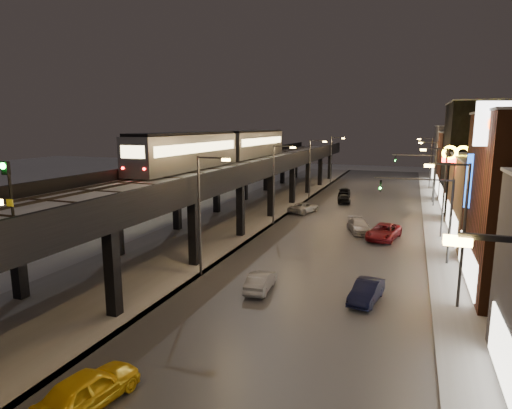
% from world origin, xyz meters
% --- Properties ---
extents(ground, '(220.00, 220.00, 0.00)m').
position_xyz_m(ground, '(0.00, 0.00, 0.00)').
color(ground, silver).
extents(road_surface, '(17.00, 120.00, 0.06)m').
position_xyz_m(road_surface, '(7.50, 35.00, 0.03)').
color(road_surface, '#46474D').
rests_on(road_surface, ground).
extents(sidewalk_right, '(4.00, 120.00, 0.14)m').
position_xyz_m(sidewalk_right, '(17.50, 35.00, 0.07)').
color(sidewalk_right, '#9FA1A8').
rests_on(sidewalk_right, ground).
extents(under_viaduct_pavement, '(11.00, 120.00, 0.06)m').
position_xyz_m(under_viaduct_pavement, '(-6.00, 35.00, 0.03)').
color(under_viaduct_pavement, '#9FA1A8').
rests_on(under_viaduct_pavement, ground).
extents(elevated_viaduct, '(9.00, 100.00, 6.30)m').
position_xyz_m(elevated_viaduct, '(-6.00, 31.84, 5.62)').
color(elevated_viaduct, black).
rests_on(elevated_viaduct, ground).
extents(viaduct_trackbed, '(8.40, 100.00, 0.32)m').
position_xyz_m(viaduct_trackbed, '(-6.01, 31.97, 6.39)').
color(viaduct_trackbed, '#B2B7C1').
rests_on(viaduct_trackbed, elevated_viaduct).
extents(viaduct_parapet_streetside, '(0.30, 100.00, 1.10)m').
position_xyz_m(viaduct_parapet_streetside, '(-1.65, 32.00, 6.85)').
color(viaduct_parapet_streetside, black).
rests_on(viaduct_parapet_streetside, elevated_viaduct).
extents(viaduct_parapet_far, '(0.30, 100.00, 1.10)m').
position_xyz_m(viaduct_parapet_far, '(-10.35, 32.00, 6.85)').
color(viaduct_parapet_far, black).
rests_on(viaduct_parapet_far, elevated_viaduct).
extents(building_d, '(12.20, 13.20, 14.16)m').
position_xyz_m(building_d, '(23.99, 48.00, 7.08)').
color(building_d, black).
rests_on(building_d, ground).
extents(building_e, '(12.20, 12.20, 10.16)m').
position_xyz_m(building_e, '(23.99, 62.00, 5.08)').
color(building_e, '#56261D').
rests_on(building_e, ground).
extents(building_f, '(12.20, 16.20, 11.16)m').
position_xyz_m(building_f, '(23.99, 76.00, 5.58)').
color(building_f, '#47464E').
rests_on(building_f, ground).
extents(streetlight_left_1, '(2.57, 0.28, 9.00)m').
position_xyz_m(streetlight_left_1, '(-0.43, 13.00, 5.24)').
color(streetlight_left_1, '#38383A').
rests_on(streetlight_left_1, ground).
extents(streetlight_right_1, '(2.56, 0.28, 9.00)m').
position_xyz_m(streetlight_right_1, '(16.73, 13.00, 5.24)').
color(streetlight_right_1, '#38383A').
rests_on(streetlight_right_1, ground).
extents(streetlight_left_2, '(2.57, 0.28, 9.00)m').
position_xyz_m(streetlight_left_2, '(-0.43, 31.00, 5.24)').
color(streetlight_left_2, '#38383A').
rests_on(streetlight_left_2, ground).
extents(streetlight_right_2, '(2.56, 0.28, 9.00)m').
position_xyz_m(streetlight_right_2, '(16.73, 31.00, 5.24)').
color(streetlight_right_2, '#38383A').
rests_on(streetlight_right_2, ground).
extents(streetlight_left_3, '(2.57, 0.28, 9.00)m').
position_xyz_m(streetlight_left_3, '(-0.43, 49.00, 5.24)').
color(streetlight_left_3, '#38383A').
rests_on(streetlight_left_3, ground).
extents(streetlight_right_3, '(2.56, 0.28, 9.00)m').
position_xyz_m(streetlight_right_3, '(16.73, 49.00, 5.24)').
color(streetlight_right_3, '#38383A').
rests_on(streetlight_right_3, ground).
extents(streetlight_left_4, '(2.57, 0.28, 9.00)m').
position_xyz_m(streetlight_left_4, '(-0.43, 67.00, 5.24)').
color(streetlight_left_4, '#38383A').
rests_on(streetlight_left_4, ground).
extents(streetlight_right_4, '(2.56, 0.28, 9.00)m').
position_xyz_m(streetlight_right_4, '(16.73, 67.00, 5.24)').
color(streetlight_right_4, '#38383A').
rests_on(streetlight_right_4, ground).
extents(traffic_light_rig_a, '(6.10, 0.34, 7.00)m').
position_xyz_m(traffic_light_rig_a, '(15.84, 22.00, 4.50)').
color(traffic_light_rig_a, '#38383A').
rests_on(traffic_light_rig_a, ground).
extents(traffic_light_rig_b, '(6.10, 0.34, 7.00)m').
position_xyz_m(traffic_light_rig_b, '(15.84, 52.00, 4.50)').
color(traffic_light_rig_b, '#38383A').
rests_on(traffic_light_rig_b, ground).
extents(subway_train, '(3.21, 39.25, 3.84)m').
position_xyz_m(subway_train, '(-8.50, 35.59, 8.53)').
color(subway_train, gray).
rests_on(subway_train, viaduct_trackbed).
extents(rail_signal, '(0.36, 0.43, 3.07)m').
position_xyz_m(rail_signal, '(-2.10, -1.42, 8.80)').
color(rail_signal, black).
rests_on(rail_signal, viaduct_trackbed).
extents(car_taxi, '(2.47, 4.68, 1.52)m').
position_xyz_m(car_taxi, '(2.21, -2.36, 0.76)').
color(car_taxi, yellow).
rests_on(car_taxi, ground).
extents(car_near_white, '(1.67, 4.01, 1.29)m').
position_xyz_m(car_near_white, '(4.61, 11.55, 0.65)').
color(car_near_white, gray).
rests_on(car_near_white, ground).
extents(car_mid_silver, '(3.69, 5.35, 1.36)m').
position_xyz_m(car_mid_silver, '(1.07, 38.54, 0.68)').
color(car_mid_silver, '#A9A9A9').
rests_on(car_mid_silver, ground).
extents(car_mid_dark, '(2.52, 4.57, 1.25)m').
position_xyz_m(car_mid_dark, '(4.87, 47.35, 0.63)').
color(car_mid_dark, black).
rests_on(car_mid_dark, ground).
extents(car_far_white, '(2.12, 4.49, 1.48)m').
position_xyz_m(car_far_white, '(4.05, 53.23, 0.74)').
color(car_far_white, black).
rests_on(car_far_white, ground).
extents(car_onc_silver, '(2.09, 4.28, 1.35)m').
position_xyz_m(car_onc_silver, '(11.60, 12.11, 0.67)').
color(car_onc_silver, black).
rests_on(car_onc_silver, ground).
extents(car_onc_dark, '(3.56, 5.79, 1.50)m').
position_xyz_m(car_onc_dark, '(11.62, 28.34, 0.75)').
color(car_onc_dark, maroon).
rests_on(car_onc_dark, ground).
extents(car_onc_white, '(3.27, 4.97, 1.34)m').
position_xyz_m(car_onc_white, '(9.00, 30.32, 0.67)').
color(car_onc_white, silver).
rests_on(car_onc_white, ground).
extents(sign_mcdonalds, '(2.70, 0.30, 9.16)m').
position_xyz_m(sign_mcdonalds, '(18.00, 33.23, 7.32)').
color(sign_mcdonalds, '#38383A').
rests_on(sign_mcdonalds, ground).
extents(sign_citgo, '(2.65, 0.39, 12.58)m').
position_xyz_m(sign_citgo, '(18.50, 14.71, 9.80)').
color(sign_citgo, '#38383A').
rests_on(sign_citgo, ground).
extents(sign_carwash, '(1.76, 0.35, 9.13)m').
position_xyz_m(sign_carwash, '(18.50, 20.18, 6.49)').
color(sign_carwash, '#38383A').
rests_on(sign_carwash, ground).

